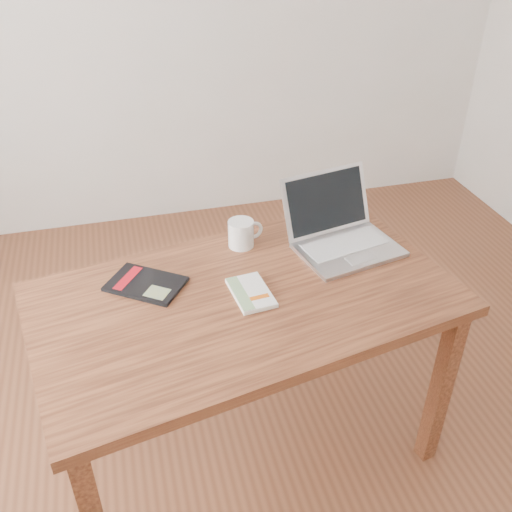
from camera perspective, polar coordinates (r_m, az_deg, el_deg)
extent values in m
plane|color=brown|center=(2.31, 0.92, -19.74)|extent=(4.00, 4.00, 0.00)
cube|color=brown|center=(1.82, -1.04, -4.38)|extent=(1.44, 0.99, 0.04)
cube|color=brown|center=(2.15, 17.99, -12.51)|extent=(0.07, 0.07, 0.71)
cube|color=brown|center=(2.21, -19.26, -11.34)|extent=(0.07, 0.07, 0.71)
cube|color=brown|center=(2.51, 8.54, -3.32)|extent=(0.07, 0.07, 0.71)
cube|color=silver|center=(1.81, -0.50, -3.71)|extent=(0.13, 0.19, 0.01)
cube|color=white|center=(1.80, -0.50, -3.69)|extent=(0.13, 0.19, 0.02)
cube|color=#7A9F6D|center=(1.79, -1.61, -3.73)|extent=(0.06, 0.18, 0.00)
cube|color=#CC590E|center=(1.77, 0.35, -4.12)|extent=(0.06, 0.02, 0.00)
cube|color=black|center=(1.88, -10.96, -2.76)|extent=(0.28, 0.27, 0.01)
cube|color=#A60B17|center=(1.91, -12.70, -2.16)|extent=(0.10, 0.13, 0.00)
cube|color=gray|center=(1.82, -9.86, -3.62)|extent=(0.09, 0.09, 0.00)
cube|color=silver|center=(2.03, 9.27, 0.60)|extent=(0.39, 0.31, 0.02)
cube|color=silver|center=(2.05, 8.84, 1.21)|extent=(0.32, 0.18, 0.00)
cube|color=#BCBCC1|center=(1.98, 10.47, -0.20)|extent=(0.11, 0.07, 0.00)
cube|color=silver|center=(2.09, 7.03, 5.43)|extent=(0.36, 0.16, 0.22)
cube|color=black|center=(2.08, 7.10, 5.42)|extent=(0.32, 0.14, 0.19)
cylinder|color=white|center=(2.02, -1.51, 2.25)|extent=(0.09, 0.09, 0.10)
cylinder|color=black|center=(2.00, -1.53, 3.36)|extent=(0.08, 0.08, 0.01)
torus|color=white|center=(2.04, -0.19, 2.59)|extent=(0.07, 0.03, 0.07)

